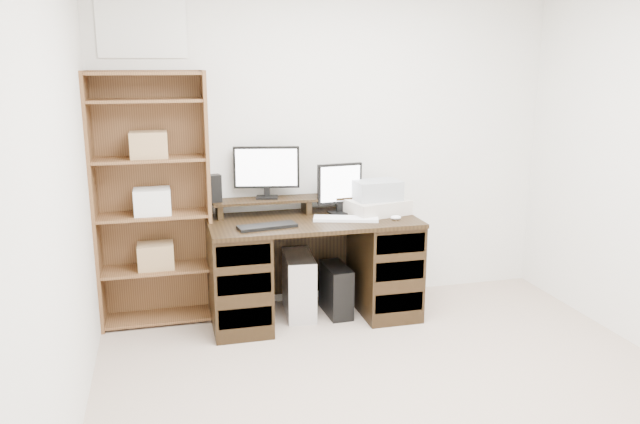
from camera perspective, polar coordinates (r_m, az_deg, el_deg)
name	(u,v)px	position (r m, az deg, el deg)	size (l,w,h in m)	color
room	(444,195)	(2.96, 11.31, 1.58)	(3.54, 4.04, 2.54)	#B8A18D
desk	(313,266)	(4.61, -0.66, -4.98)	(1.50, 0.70, 0.75)	black
riser_shelf	(306,200)	(4.68, -1.27, 1.08)	(1.40, 0.22, 0.12)	black
monitor_wide	(266,169)	(4.61, -4.92, 3.91)	(0.48, 0.16, 0.38)	black
monitor_small	(340,186)	(4.63, 1.81, 2.35)	(0.35, 0.14, 0.38)	black
speaker	(215,188)	(4.55, -9.58, 2.15)	(0.08, 0.08, 0.20)	black
keyboard_black	(267,226)	(4.27, -4.85, -1.31)	(0.40, 0.13, 0.02)	black
keyboard_white	(346,219)	(4.47, 2.38, -0.62)	(0.46, 0.14, 0.02)	white
mouse	(396,217)	(4.51, 6.94, -0.50)	(0.08, 0.05, 0.03)	white
printer	(376,206)	(4.67, 5.18, 0.50)	(0.43, 0.32, 0.11)	#BEB4A5
basket	(377,190)	(4.64, 5.21, 2.02)	(0.33, 0.24, 0.14)	#979CA1
tower_silver	(299,285)	(4.70, -1.95, -6.66)	(0.21, 0.46, 0.46)	silver
tower_black	(336,290)	(4.72, 1.47, -7.11)	(0.18, 0.38, 0.38)	black
bookshelf	(152,198)	(4.56, -15.09, 1.23)	(0.80, 0.30, 1.80)	brown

